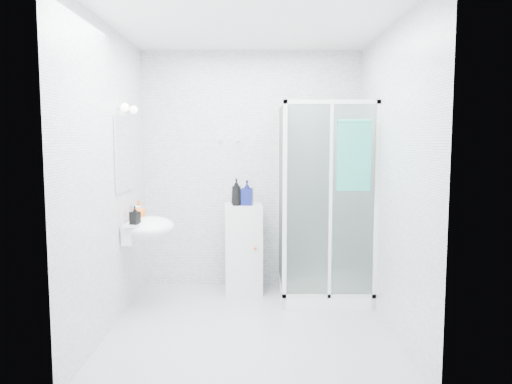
{
  "coord_description": "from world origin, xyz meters",
  "views": [
    {
      "loc": [
        0.06,
        -4.24,
        1.63
      ],
      "look_at": [
        0.05,
        0.35,
        1.15
      ],
      "focal_mm": 35.0,
      "sensor_mm": 36.0,
      "label": 1
    }
  ],
  "objects_px": {
    "hand_towel": "(354,154)",
    "shampoo_bottle_a": "(236,192)",
    "storage_cabinet": "(244,249)",
    "soap_dispenser_orange": "(139,209)",
    "wall_basin": "(148,228)",
    "shower_enclosure": "(317,256)",
    "shampoo_bottle_b": "(247,193)",
    "soap_dispenser_black": "(135,215)"
  },
  "relations": [
    {
      "from": "hand_towel",
      "to": "wall_basin",
      "type": "bearing_deg",
      "value": 177.49
    },
    {
      "from": "shampoo_bottle_a",
      "to": "soap_dispenser_black",
      "type": "height_order",
      "value": "shampoo_bottle_a"
    },
    {
      "from": "soap_dispenser_orange",
      "to": "soap_dispenser_black",
      "type": "relative_size",
      "value": 1.02
    },
    {
      "from": "storage_cabinet",
      "to": "soap_dispenser_orange",
      "type": "height_order",
      "value": "soap_dispenser_orange"
    },
    {
      "from": "shower_enclosure",
      "to": "shampoo_bottle_b",
      "type": "bearing_deg",
      "value": 163.17
    },
    {
      "from": "storage_cabinet",
      "to": "soap_dispenser_orange",
      "type": "distance_m",
      "value": 1.19
    },
    {
      "from": "storage_cabinet",
      "to": "shampoo_bottle_b",
      "type": "relative_size",
      "value": 3.61
    },
    {
      "from": "shower_enclosure",
      "to": "shampoo_bottle_a",
      "type": "height_order",
      "value": "shower_enclosure"
    },
    {
      "from": "hand_towel",
      "to": "soap_dispenser_black",
      "type": "height_order",
      "value": "hand_towel"
    },
    {
      "from": "storage_cabinet",
      "to": "soap_dispenser_black",
      "type": "height_order",
      "value": "soap_dispenser_black"
    },
    {
      "from": "wall_basin",
      "to": "storage_cabinet",
      "type": "bearing_deg",
      "value": 31.51
    },
    {
      "from": "shampoo_bottle_b",
      "to": "soap_dispenser_orange",
      "type": "height_order",
      "value": "shampoo_bottle_b"
    },
    {
      "from": "wall_basin",
      "to": "storage_cabinet",
      "type": "relative_size",
      "value": 0.59
    },
    {
      "from": "hand_towel",
      "to": "soap_dispenser_orange",
      "type": "distance_m",
      "value": 2.15
    },
    {
      "from": "shower_enclosure",
      "to": "soap_dispenser_orange",
      "type": "relative_size",
      "value": 11.56
    },
    {
      "from": "shower_enclosure",
      "to": "shampoo_bottle_a",
      "type": "xyz_separation_m",
      "value": [
        -0.83,
        0.19,
        0.64
      ]
    },
    {
      "from": "storage_cabinet",
      "to": "shampoo_bottle_b",
      "type": "bearing_deg",
      "value": -29.63
    },
    {
      "from": "shampoo_bottle_b",
      "to": "soap_dispenser_black",
      "type": "height_order",
      "value": "shampoo_bottle_b"
    },
    {
      "from": "soap_dispenser_black",
      "to": "shower_enclosure",
      "type": "bearing_deg",
      "value": 16.34
    },
    {
      "from": "shower_enclosure",
      "to": "wall_basin",
      "type": "height_order",
      "value": "shower_enclosure"
    },
    {
      "from": "shower_enclosure",
      "to": "storage_cabinet",
      "type": "relative_size",
      "value": 2.12
    },
    {
      "from": "shampoo_bottle_b",
      "to": "soap_dispenser_black",
      "type": "distance_m",
      "value": 1.25
    },
    {
      "from": "soap_dispenser_orange",
      "to": "wall_basin",
      "type": "bearing_deg",
      "value": -55.64
    },
    {
      "from": "shampoo_bottle_b",
      "to": "soap_dispenser_orange",
      "type": "distance_m",
      "value": 1.13
    },
    {
      "from": "shower_enclosure",
      "to": "hand_towel",
      "type": "height_order",
      "value": "shower_enclosure"
    },
    {
      "from": "hand_towel",
      "to": "shampoo_bottle_a",
      "type": "relative_size",
      "value": 2.33
    },
    {
      "from": "soap_dispenser_black",
      "to": "wall_basin",
      "type": "bearing_deg",
      "value": 69.71
    },
    {
      "from": "storage_cabinet",
      "to": "shampoo_bottle_a",
      "type": "xyz_separation_m",
      "value": [
        -0.07,
        -0.05,
        0.61
      ]
    },
    {
      "from": "hand_towel",
      "to": "soap_dispenser_black",
      "type": "relative_size",
      "value": 3.89
    },
    {
      "from": "storage_cabinet",
      "to": "hand_towel",
      "type": "relative_size",
      "value": 1.43
    },
    {
      "from": "shower_enclosure",
      "to": "shampoo_bottle_b",
      "type": "relative_size",
      "value": 7.64
    },
    {
      "from": "shower_enclosure",
      "to": "wall_basin",
      "type": "xyz_separation_m",
      "value": [
        -1.66,
        -0.32,
        0.35
      ]
    },
    {
      "from": "shampoo_bottle_a",
      "to": "wall_basin",
      "type": "bearing_deg",
      "value": -148.63
    },
    {
      "from": "shampoo_bottle_b",
      "to": "wall_basin",
      "type": "bearing_deg",
      "value": -150.44
    },
    {
      "from": "storage_cabinet",
      "to": "shampoo_bottle_a",
      "type": "distance_m",
      "value": 0.62
    },
    {
      "from": "wall_basin",
      "to": "soap_dispenser_orange",
      "type": "height_order",
      "value": "soap_dispenser_orange"
    },
    {
      "from": "shampoo_bottle_a",
      "to": "shampoo_bottle_b",
      "type": "relative_size",
      "value": 1.08
    },
    {
      "from": "shower_enclosure",
      "to": "shampoo_bottle_a",
      "type": "distance_m",
      "value": 1.06
    },
    {
      "from": "storage_cabinet",
      "to": "shampoo_bottle_b",
      "type": "distance_m",
      "value": 0.61
    },
    {
      "from": "hand_towel",
      "to": "shampoo_bottle_b",
      "type": "bearing_deg",
      "value": 148.28
    },
    {
      "from": "shampoo_bottle_b",
      "to": "soap_dispenser_orange",
      "type": "xyz_separation_m",
      "value": [
        -1.06,
        -0.35,
        -0.13
      ]
    },
    {
      "from": "soap_dispenser_black",
      "to": "soap_dispenser_orange",
      "type": "bearing_deg",
      "value": 98.08
    }
  ]
}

